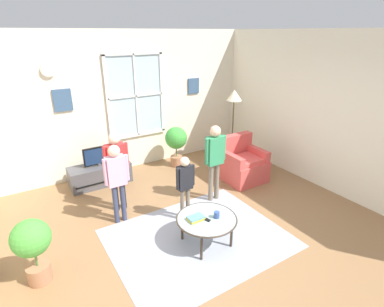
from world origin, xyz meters
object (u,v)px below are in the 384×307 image
person_black_shirt (185,181)px  person_green_shirt (215,155)px  armchair (242,164)px  floor_lamp (234,103)px  book_stack (196,218)px  person_pink_shirt (116,175)px  television (98,156)px  coffee_table (207,220)px  tv_stand (100,175)px  potted_plant_by_window (176,141)px  remote_near_books (206,219)px  potted_plant_corner (32,244)px  person_red_shirt (116,163)px  cup (217,215)px

person_black_shirt → person_green_shirt: size_ratio=0.78×
armchair → floor_lamp: (0.27, 0.68, 1.07)m
book_stack → person_pink_shirt: size_ratio=0.18×
person_black_shirt → floor_lamp: 2.43m
television → person_pink_shirt: size_ratio=0.43×
coffee_table → floor_lamp: bearing=44.1°
tv_stand → person_pink_shirt: size_ratio=0.90×
person_green_shirt → potted_plant_by_window: bearing=84.4°
remote_near_books → television: bearing=105.2°
person_pink_shirt → potted_plant_by_window: size_ratio=1.43×
remote_near_books → floor_lamp: bearing=43.9°
coffee_table → floor_lamp: size_ratio=0.50×
remote_near_books → person_green_shirt: 1.32m
tv_stand → coffee_table: coffee_table is taller
floor_lamp → coffee_table: bearing=-135.9°
person_black_shirt → potted_plant_corner: size_ratio=1.27×
television → person_black_shirt: bearing=-67.3°
book_stack → coffee_table: bearing=-19.3°
tv_stand → coffee_table: size_ratio=1.36×
coffee_table → potted_plant_corner: (-2.07, 0.48, 0.15)m
tv_stand → person_green_shirt: size_ratio=0.84×
person_black_shirt → potted_plant_by_window: size_ratio=1.20×
person_red_shirt → floor_lamp: (2.71, 0.44, 0.56)m
television → floor_lamp: floor_lamp is taller
person_pink_shirt → floor_lamp: floor_lamp is taller
person_pink_shirt → floor_lamp: size_ratio=0.76×
tv_stand → person_green_shirt: bearing=-47.1°
coffee_table → person_red_shirt: 1.71m
tv_stand → television: size_ratio=2.11×
television → armchair: size_ratio=0.62×
person_black_shirt → potted_plant_by_window: person_black_shirt is taller
television → book_stack: size_ratio=2.39×
floor_lamp → potted_plant_by_window: bearing=150.6°
cup → armchair: bearing=39.4°
potted_plant_corner → potted_plant_by_window: bearing=34.2°
armchair → floor_lamp: floor_lamp is taller
television → person_red_shirt: bearing=-88.9°
person_pink_shirt → floor_lamp: (2.83, 0.79, 0.60)m
person_green_shirt → tv_stand: bearing=132.9°
potted_plant_corner → person_red_shirt: bearing=36.7°
tv_stand → remote_near_books: 2.67m
armchair → potted_plant_corner: 3.88m
coffee_table → person_red_shirt: size_ratio=0.63×
cup → floor_lamp: (1.88, 1.99, 0.94)m
person_red_shirt → floor_lamp: size_ratio=0.80×
cup → potted_plant_by_window: size_ratio=0.10×
tv_stand → person_red_shirt: person_red_shirt is taller
armchair → potted_plant_by_window: size_ratio=0.98×
tv_stand → floor_lamp: size_ratio=0.68×
television → person_red_shirt: (0.02, -1.05, 0.24)m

